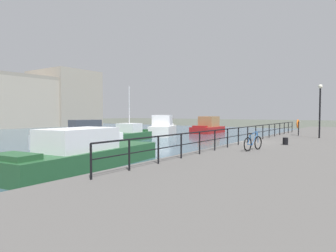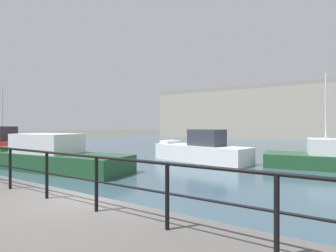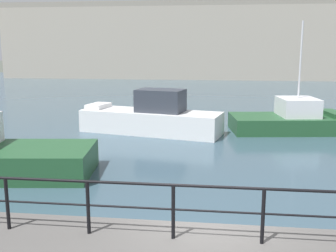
{
  "view_description": "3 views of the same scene",
  "coord_description": "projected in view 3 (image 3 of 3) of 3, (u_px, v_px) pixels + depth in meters",
  "views": [
    {
      "loc": [
        -19.3,
        -7.4,
        2.89
      ],
      "look_at": [
        -1.6,
        4.91,
        1.97
      ],
      "focal_mm": 31.36,
      "sensor_mm": 36.0,
      "label": 1
    },
    {
      "loc": [
        4.94,
        -4.21,
        2.63
      ],
      "look_at": [
        -1.1,
        5.17,
        2.61
      ],
      "focal_mm": 27.73,
      "sensor_mm": 36.0,
      "label": 2
    },
    {
      "loc": [
        0.19,
        -7.7,
        4.51
      ],
      "look_at": [
        -1.24,
        3.81,
        2.22
      ],
      "focal_mm": 42.89,
      "sensor_mm": 36.0,
      "label": 3
    }
  ],
  "objects": [
    {
      "name": "quay_railing",
      "position": [
        173.0,
        201.0,
        7.4
      ],
      "size": [
        26.21,
        0.07,
        1.08
      ],
      "color": "black",
      "rests_on": "quay_promenade"
    },
    {
      "name": "moored_cabin_cruiser",
      "position": [
        290.0,
        120.0,
        21.62
      ],
      "size": [
        6.24,
        3.68,
        5.83
      ],
      "rotation": [
        0.0,
        0.0,
        0.14
      ],
      "color": "#23512D",
      "rests_on": "water_basin"
    },
    {
      "name": "moored_blue_motorboat",
      "position": [
        152.0,
        118.0,
        21.18
      ],
      "size": [
        7.73,
        3.77,
        2.34
      ],
      "rotation": [
        0.0,
        0.0,
        2.91
      ],
      "color": "white",
      "rests_on": "water_basin"
    },
    {
      "name": "water_basin",
      "position": [
        215.0,
        95.0,
        37.8
      ],
      "size": [
        80.0,
        60.0,
        0.01
      ],
      "primitive_type": "cube",
      "color": "#385160",
      "rests_on": "ground_plane"
    },
    {
      "name": "harbor_building",
      "position": [
        254.0,
        41.0,
        59.32
      ],
      "size": [
        61.59,
        14.19,
        12.96
      ],
      "color": "#A89E8E",
      "rests_on": "ground_plane"
    }
  ]
}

